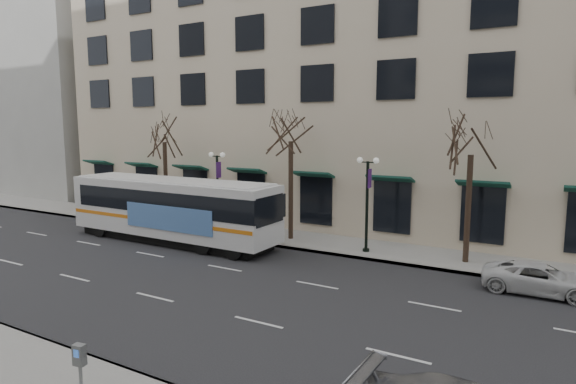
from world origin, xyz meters
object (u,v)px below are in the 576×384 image
Objects in this scene: tree_far_right at (472,135)px; pay_station at (80,359)px; lamp_post_left at (218,188)px; tree_far_mid at (291,125)px; tree_far_left at (164,128)px; white_pickup at (540,279)px; city_bus at (173,208)px; lamp_post_right at (367,200)px.

tree_far_right is 19.20m from pay_station.
tree_far_mid is at bearing 6.85° from lamp_post_left.
lamp_post_left is at bearing -6.83° from tree_far_left.
tree_far_right is at bearing 2.29° from lamp_post_left.
white_pickup is 3.20× the size of pay_station.
lamp_post_left is (-4.99, -0.60, -3.96)m from tree_far_mid.
tree_far_left is at bearing -180.00° from tree_far_mid.
pay_station is at bearing -62.05° from lamp_post_left.
tree_far_left reaches higher than lamp_post_left.
white_pickup is at bearing -11.97° from tree_far_mid.
pay_station is at bearing -109.14° from tree_far_right.
city_bus is at bearing -42.12° from tree_far_left.
city_bus is at bearing -166.84° from tree_far_right.
city_bus is 19.37m from white_pickup.
lamp_post_right reaches higher than city_bus.
tree_far_left reaches higher than city_bus.
lamp_post_left is at bearing 82.17° from white_pickup.
tree_far_mid is 6.14× the size of pay_station.
tree_far_mid is 6.40m from lamp_post_left.
tree_far_left is at bearing 138.29° from city_bus.
tree_far_right is 1.55× the size of lamp_post_right.
city_bus is (-5.89, -3.72, -4.86)m from tree_far_mid.
tree_far_right is at bearing 0.00° from tree_far_left.
lamp_post_right is 9.00m from white_pickup.
white_pickup is (19.30, 0.87, -1.43)m from city_bus.
city_bus is at bearing 116.83° from pay_station.
tree_far_mid is 1.64× the size of lamp_post_left.
tree_far_right is 5.79× the size of pay_station.
tree_far_mid reaches higher than city_bus.
tree_far_mid reaches higher than lamp_post_right.
pay_station is (-6.06, -17.44, -5.26)m from tree_far_right.
lamp_post_left is (5.01, -0.60, -3.75)m from tree_far_left.
tree_far_left is 20.00m from tree_far_right.
tree_far_mid is 8.49m from city_bus.
lamp_post_right is (10.00, 0.00, 0.00)m from lamp_post_left.
tree_far_mid is 15.08m from white_pickup.
city_bus is 3.10× the size of white_pickup.
lamp_post_right is 3.74× the size of pay_station.
tree_far_right is at bearing 6.85° from lamp_post_right.
tree_far_right reaches higher than city_bus.
tree_far_left is 0.60× the size of city_bus.
city_bus is 16.91m from pay_station.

